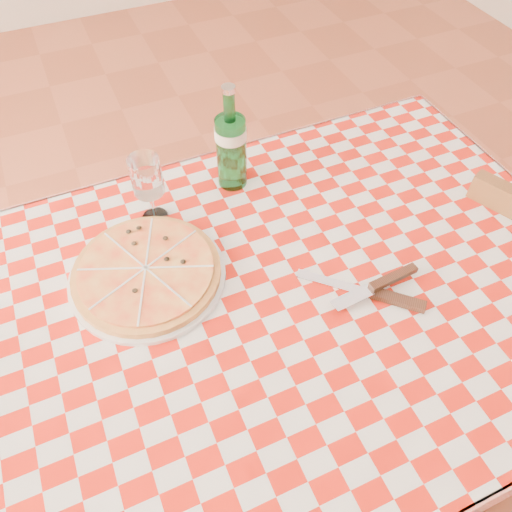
{
  "coord_description": "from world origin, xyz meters",
  "views": [
    {
      "loc": [
        -0.26,
        -0.48,
        1.54
      ],
      "look_at": [
        -0.02,
        0.06,
        0.82
      ],
      "focal_mm": 35.0,
      "sensor_mm": 36.0,
      "label": 1
    }
  ],
  "objects": [
    {
      "name": "pizza_plate",
      "position": [
        -0.22,
        0.14,
        0.78
      ],
      "size": [
        0.4,
        0.4,
        0.04
      ],
      "primitive_type": null,
      "rotation": [
        0.0,
        0.0,
        -0.38
      ],
      "color": "#B87E3D",
      "rests_on": "tablecloth"
    },
    {
      "name": "tablecloth",
      "position": [
        0.0,
        0.0,
        0.75
      ],
      "size": [
        1.3,
        0.9,
        0.01
      ],
      "primitive_type": "cube",
      "color": "#AD150A",
      "rests_on": "dining_table"
    },
    {
      "name": "wine_glass",
      "position": [
        -0.16,
        0.29,
        0.84
      ],
      "size": [
        0.08,
        0.08,
        0.16
      ],
      "primitive_type": null,
      "rotation": [
        0.0,
        0.0,
        -0.21
      ],
      "color": "silver",
      "rests_on": "tablecloth"
    },
    {
      "name": "water_bottle",
      "position": [
        0.04,
        0.33,
        0.88
      ],
      "size": [
        0.08,
        0.08,
        0.25
      ],
      "primitive_type": null,
      "rotation": [
        0.0,
        0.0,
        0.21
      ],
      "color": "#196427",
      "rests_on": "tablecloth"
    },
    {
      "name": "cutlery",
      "position": [
        0.16,
        -0.07,
        0.77
      ],
      "size": [
        0.32,
        0.29,
        0.03
      ],
      "primitive_type": null,
      "rotation": [
        0.0,
        0.0,
        -0.27
      ],
      "color": "silver",
      "rests_on": "tablecloth"
    },
    {
      "name": "dining_table",
      "position": [
        0.0,
        0.0,
        0.66
      ],
      "size": [
        1.2,
        0.8,
        0.75
      ],
      "color": "brown",
      "rests_on": "ground"
    }
  ]
}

